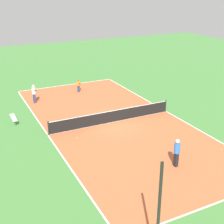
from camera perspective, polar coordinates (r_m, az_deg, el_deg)
ground_plane at (r=25.24m, az=0.00°, el=-1.90°), size 80.00×80.00×0.00m
court_surface at (r=25.23m, az=0.00°, el=-1.87°), size 10.72×23.04×0.02m
tennis_net at (r=25.02m, az=0.00°, el=-0.72°), size 10.52×0.10×1.06m
bench at (r=26.30m, az=-17.57°, el=-1.04°), size 0.36×1.70×0.45m
player_near_blue at (r=19.17m, az=11.77°, el=-6.95°), size 0.38×0.38×1.83m
player_far_white at (r=29.96m, az=-14.08°, el=3.48°), size 0.43×0.96×1.78m
player_center_orange at (r=32.48m, az=-6.16°, el=4.96°), size 0.43×0.96×1.36m
tennis_ball_right_alley at (r=22.71m, az=-6.32°, el=-4.73°), size 0.07×0.07×0.07m
tennis_ball_near_net at (r=24.15m, az=-9.85°, el=-3.24°), size 0.07×0.07×0.07m
tennis_ball_far_baseline at (r=22.27m, az=19.37°, el=-6.51°), size 0.07×0.07×0.07m
fence_post_back_right at (r=12.26m, az=8.51°, el=-18.35°), size 0.12×0.12×4.62m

